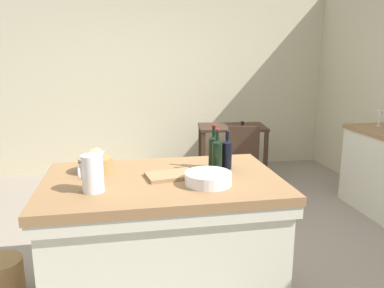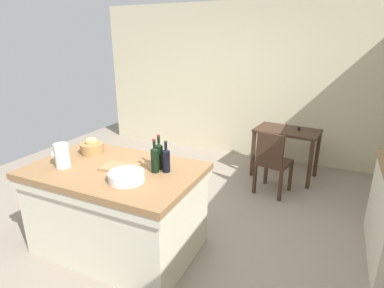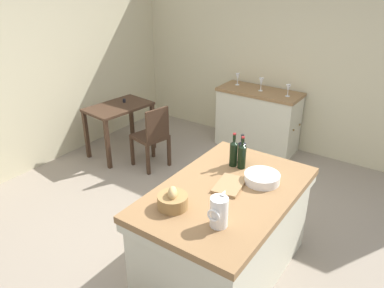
% 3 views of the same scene
% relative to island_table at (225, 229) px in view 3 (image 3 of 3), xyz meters
% --- Properties ---
extents(ground_plane, '(6.76, 6.76, 0.00)m').
position_rel_island_table_xyz_m(ground_plane, '(0.26, 0.57, -0.47)').
color(ground_plane, gray).
extents(wall_back, '(5.32, 0.12, 2.60)m').
position_rel_island_table_xyz_m(wall_back, '(0.26, 3.17, 0.83)').
color(wall_back, beige).
rests_on(wall_back, ground).
extents(wall_right, '(0.12, 5.20, 2.60)m').
position_rel_island_table_xyz_m(wall_right, '(2.86, 0.57, 0.83)').
color(wall_right, beige).
rests_on(wall_right, ground).
extents(island_table, '(1.60, 1.02, 0.87)m').
position_rel_island_table_xyz_m(island_table, '(0.00, 0.00, 0.00)').
color(island_table, olive).
rests_on(island_table, ground).
extents(side_cabinet, '(0.52, 1.22, 0.90)m').
position_rel_island_table_xyz_m(side_cabinet, '(2.52, 0.91, -0.01)').
color(side_cabinet, olive).
rests_on(side_cabinet, ground).
extents(writing_desk, '(0.96, 0.66, 0.79)m').
position_rel_island_table_xyz_m(writing_desk, '(1.21, 2.46, 0.15)').
color(writing_desk, '#3D281C').
rests_on(writing_desk, ground).
extents(wooden_chair, '(0.48, 0.48, 0.88)m').
position_rel_island_table_xyz_m(wooden_chair, '(1.15, 1.79, 0.01)').
color(wooden_chair, '#3D281C').
rests_on(wooden_chair, ground).
extents(pitcher, '(0.17, 0.13, 0.27)m').
position_rel_island_table_xyz_m(pitcher, '(-0.44, -0.18, 0.52)').
color(pitcher, white).
rests_on(pitcher, island_table).
extents(wash_bowl, '(0.30, 0.30, 0.08)m').
position_rel_island_table_xyz_m(wash_bowl, '(0.28, -0.18, 0.44)').
color(wash_bowl, white).
rests_on(wash_bowl, island_table).
extents(bread_basket, '(0.24, 0.24, 0.18)m').
position_rel_island_table_xyz_m(bread_basket, '(-0.45, 0.22, 0.46)').
color(bread_basket, olive).
rests_on(bread_basket, island_table).
extents(cutting_board, '(0.36, 0.26, 0.02)m').
position_rel_island_table_xyz_m(cutting_board, '(0.06, 0.01, 0.41)').
color(cutting_board, '#99754C').
rests_on(cutting_board, island_table).
extents(wine_bottle_dark, '(0.07, 0.07, 0.29)m').
position_rel_island_table_xyz_m(wine_bottle_dark, '(0.49, 0.13, 0.52)').
color(wine_bottle_dark, black).
rests_on(wine_bottle_dark, island_table).
extents(wine_bottle_amber, '(0.07, 0.07, 0.33)m').
position_rel_island_table_xyz_m(wine_bottle_amber, '(0.39, 0.16, 0.53)').
color(wine_bottle_amber, black).
rests_on(wine_bottle_amber, island_table).
extents(wine_bottle_green, '(0.07, 0.07, 0.31)m').
position_rel_island_table_xyz_m(wine_bottle_green, '(0.40, 0.08, 0.53)').
color(wine_bottle_green, black).
rests_on(wine_bottle_green, island_table).
extents(wine_glass_far_left, '(0.07, 0.07, 0.16)m').
position_rel_island_table_xyz_m(wine_glass_far_left, '(2.49, 0.48, 0.55)').
color(wine_glass_far_left, white).
rests_on(wine_glass_far_left, side_cabinet).
extents(wine_glass_left, '(0.07, 0.07, 0.19)m').
position_rel_island_table_xyz_m(wine_glass_left, '(2.51, 0.89, 0.56)').
color(wine_glass_left, white).
rests_on(wine_glass_left, side_cabinet).
extents(wine_glass_middle, '(0.07, 0.07, 0.18)m').
position_rel_island_table_xyz_m(wine_glass_middle, '(2.58, 1.31, 0.56)').
color(wine_glass_middle, white).
rests_on(wine_glass_middle, side_cabinet).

